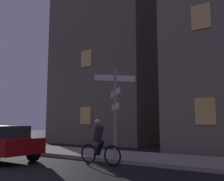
# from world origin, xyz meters

# --- Properties ---
(sidewalk_kerb) EXTENTS (40.00, 2.92, 0.14)m
(sidewalk_kerb) POSITION_xyz_m (0.00, 6.73, 0.07)
(sidewalk_kerb) COLOR gray
(sidewalk_kerb) RESTS_ON ground_plane
(signpost) EXTENTS (1.23, 1.23, 3.49)m
(signpost) POSITION_xyz_m (0.93, 5.73, 2.23)
(signpost) COLOR gray
(signpost) RESTS_ON sidewalk_kerb
(cyclist) EXTENTS (1.82, 0.35, 1.61)m
(cyclist) POSITION_xyz_m (0.97, 4.62, 0.75)
(cyclist) COLOR black
(cyclist) RESTS_ON ground_plane
(building_left_block) EXTENTS (8.01, 7.81, 15.18)m
(building_left_block) POSITION_xyz_m (-4.91, 14.82, 7.59)
(building_left_block) COLOR #6B6056
(building_left_block) RESTS_ON ground_plane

